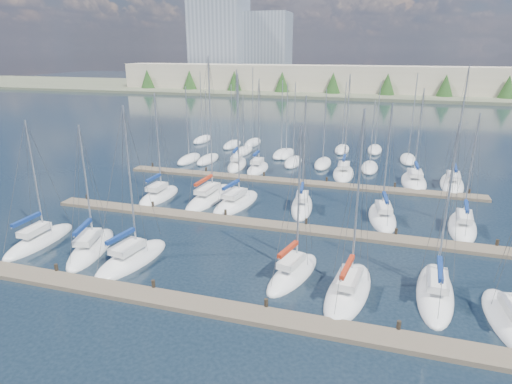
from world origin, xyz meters
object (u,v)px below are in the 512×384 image
(sailboat_b, at_px, (91,248))
(sailboat_j, at_px, (236,203))
(sailboat_n, at_px, (237,165))
(sailboat_e, at_px, (348,291))
(sailboat_d, at_px, (293,273))
(sailboat_q, at_px, (414,181))
(sailboat_o, at_px, (258,168))
(sailboat_f, at_px, (435,292))
(sailboat_a, at_px, (40,241))
(sailboat_c, at_px, (132,259))
(sailboat_m, at_px, (462,227))
(sailboat_l, at_px, (382,217))
(sailboat_p, at_px, (343,173))
(sailboat_k, at_px, (302,206))
(sailboat_i, at_px, (210,197))
(sailboat_r, at_px, (452,184))
(sailboat_h, at_px, (159,196))
(sailboat_g, at_px, (512,322))

(sailboat_b, xyz_separation_m, sailboat_j, (7.86, 13.80, 0.01))
(sailboat_n, distance_m, sailboat_e, 34.32)
(sailboat_d, relative_size, sailboat_q, 0.97)
(sailboat_e, bearing_deg, sailboat_o, 125.21)
(sailboat_b, height_order, sailboat_f, sailboat_f)
(sailboat_j, bearing_deg, sailboat_a, -124.78)
(sailboat_n, relative_size, sailboat_q, 1.15)
(sailboat_n, bearing_deg, sailboat_b, -104.13)
(sailboat_c, height_order, sailboat_o, sailboat_o)
(sailboat_m, relative_size, sailboat_l, 0.95)
(sailboat_p, relative_size, sailboat_e, 1.03)
(sailboat_l, bearing_deg, sailboat_k, 167.45)
(sailboat_d, bearing_deg, sailboat_k, 112.50)
(sailboat_i, bearing_deg, sailboat_j, -9.27)
(sailboat_m, bearing_deg, sailboat_c, -144.88)
(sailboat_c, height_order, sailboat_r, sailboat_r)
(sailboat_c, relative_size, sailboat_m, 1.13)
(sailboat_c, height_order, sailboat_d, sailboat_c)
(sailboat_m, xyz_separation_m, sailboat_j, (-22.17, 0.04, 0.00))
(sailboat_f, xyz_separation_m, sailboat_h, (-27.72, 12.48, -0.00))
(sailboat_p, xyz_separation_m, sailboat_i, (-13.21, -14.06, 0.00))
(sailboat_o, relative_size, sailboat_k, 1.05)
(sailboat_k, bearing_deg, sailboat_f, -57.02)
(sailboat_j, relative_size, sailboat_n, 1.02)
(sailboat_o, bearing_deg, sailboat_d, -69.93)
(sailboat_m, height_order, sailboat_a, sailboat_m)
(sailboat_q, distance_m, sailboat_p, 8.82)
(sailboat_p, relative_size, sailboat_a, 1.22)
(sailboat_m, distance_m, sailboat_p, 19.34)
(sailboat_o, height_order, sailboat_h, sailboat_o)
(sailboat_e, bearing_deg, sailboat_b, -173.86)
(sailboat_m, bearing_deg, sailboat_e, -116.67)
(sailboat_b, bearing_deg, sailboat_r, 27.05)
(sailboat_o, bearing_deg, sailboat_m, -31.54)
(sailboat_i, height_order, sailboat_h, sailboat_i)
(sailboat_b, height_order, sailboat_k, sailboat_k)
(sailboat_o, distance_m, sailboat_e, 31.67)
(sailboat_q, distance_m, sailboat_l, 13.81)
(sailboat_n, xyz_separation_m, sailboat_r, (28.00, -0.98, -0.01))
(sailboat_o, distance_m, sailboat_p, 11.54)
(sailboat_f, relative_size, sailboat_l, 1.03)
(sailboat_b, relative_size, sailboat_n, 0.79)
(sailboat_o, bearing_deg, sailboat_c, -95.45)
(sailboat_q, distance_m, sailboat_i, 25.43)
(sailboat_m, bearing_deg, sailboat_g, -81.46)
(sailboat_f, distance_m, sailboat_i, 25.96)
(sailboat_o, bearing_deg, sailboat_p, 3.99)
(sailboat_b, bearing_deg, sailboat_j, 45.47)
(sailboat_h, bearing_deg, sailboat_k, 6.65)
(sailboat_m, bearing_deg, sailboat_h, -173.55)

